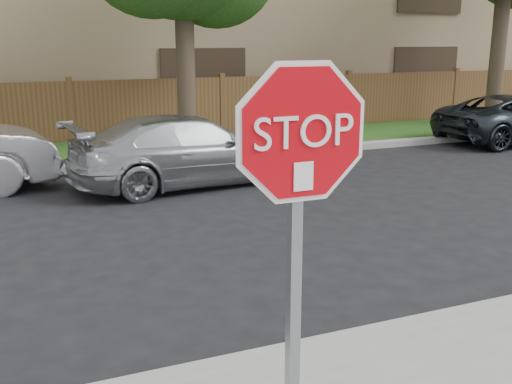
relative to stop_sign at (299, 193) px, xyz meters
name	(u,v)px	position (x,y,z in m)	size (l,w,h in m)	color
ground	(231,364)	(0.15, 1.48, -1.83)	(90.00, 90.00, 0.00)	black
far_curb	(91,167)	(0.15, 9.63, -1.75)	(70.00, 0.30, 0.15)	gray
grass_strip	(81,154)	(0.15, 11.28, -1.77)	(70.00, 3.00, 0.12)	#1E4714
fence	(71,114)	(0.15, 12.88, -1.03)	(70.00, 0.12, 1.60)	brown
apartment_building	(45,9)	(0.15, 18.48, 1.70)	(35.20, 9.20, 7.20)	#9E8862
stop_sign	(299,193)	(0.00, 0.00, 0.00)	(1.01, 0.13, 2.55)	gray
sedan_right	(190,150)	(1.69, 7.71, -1.19)	(1.79, 4.40, 1.28)	#A1A5A8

